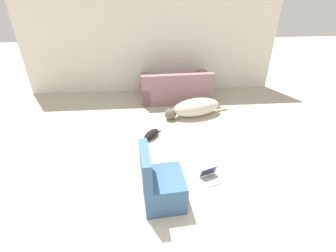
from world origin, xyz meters
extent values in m
plane|color=#BCB29E|center=(0.00, 0.00, 0.00)|extent=(20.00, 20.00, 0.00)
cube|color=silver|center=(0.00, 4.50, 1.35)|extent=(6.43, 0.06, 2.69)
cube|color=gray|center=(0.60, 3.95, 0.22)|extent=(1.78, 0.93, 0.44)
cube|color=gray|center=(0.61, 3.58, 0.61)|extent=(1.75, 0.21, 0.35)
cube|color=gray|center=(1.37, 3.98, 0.29)|extent=(0.23, 0.87, 0.58)
cube|color=gray|center=(-0.17, 3.92, 0.29)|extent=(0.23, 0.87, 0.58)
ellipsoid|color=beige|center=(0.98, 3.03, 0.20)|extent=(1.19, 0.71, 0.40)
sphere|color=brown|center=(0.37, 2.89, 0.13)|extent=(0.31, 0.31, 0.26)
cylinder|color=beige|center=(1.66, 3.19, 0.03)|extent=(0.28, 0.12, 0.06)
ellipsoid|color=black|center=(-0.07, 2.18, 0.08)|extent=(0.39, 0.42, 0.16)
sphere|color=#2D2B2B|center=(-0.22, 2.01, 0.05)|extent=(0.13, 0.13, 0.10)
cylinder|color=black|center=(0.09, 2.37, 0.01)|extent=(0.08, 0.09, 0.02)
cube|color=#B7B7BC|center=(0.88, 0.85, 0.01)|extent=(0.35, 0.29, 0.02)
cube|color=#B7B7BC|center=(0.84, 0.97, 0.11)|extent=(0.31, 0.17, 0.20)
cube|color=#23334C|center=(0.84, 0.96, 0.11)|extent=(0.28, 0.15, 0.17)
cube|color=#385B84|center=(0.07, 0.51, 0.23)|extent=(0.64, 0.68, 0.47)
cube|color=#385B84|center=(-0.17, 0.49, 0.71)|extent=(0.18, 0.63, 0.48)
camera|label=1|loc=(-0.07, -2.21, 3.04)|focal=28.00mm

